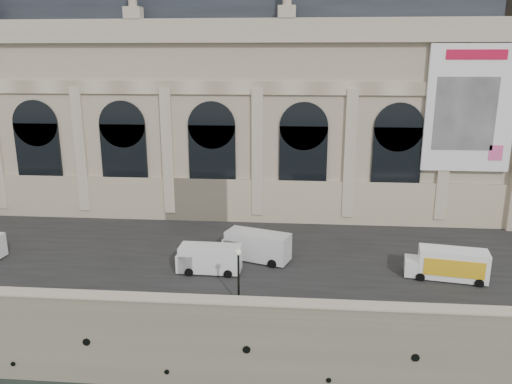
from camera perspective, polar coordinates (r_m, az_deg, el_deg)
quay at (r=70.25m, az=0.21°, el=-2.39°), size 160.00×70.00×6.00m
street at (r=49.51m, az=-1.75°, el=-6.29°), size 160.00×24.00×0.06m
parapet at (r=37.18m, az=-4.15°, el=-12.93°), size 160.00×1.40×1.21m
museum at (r=63.84m, az=-5.54°, el=11.09°), size 69.00×18.70×29.10m
van_b at (r=43.74m, az=-5.67°, el=-7.61°), size 5.53×2.39×2.44m
van_c at (r=46.06m, az=-0.22°, el=-6.17°), size 6.45×4.07×2.69m
box_truck at (r=45.18m, az=21.07°, el=-7.72°), size 6.84×3.22×2.65m
lamp_right at (r=37.84m, az=-2.01°, el=-9.70°), size 0.45×0.45×4.43m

